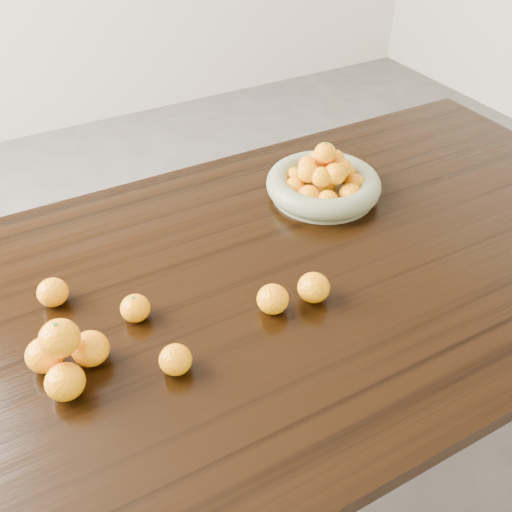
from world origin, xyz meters
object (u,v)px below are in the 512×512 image
fruit_bowl (324,182)px  orange_pyramid (65,355)px  loose_orange_0 (135,308)px  dining_table (264,306)px

fruit_bowl → orange_pyramid: fruit_bowl is taller
fruit_bowl → loose_orange_0: size_ratio=4.97×
dining_table → fruit_bowl: (0.29, 0.20, 0.13)m
dining_table → orange_pyramid: bearing=-171.5°
fruit_bowl → orange_pyramid: (-0.72, -0.27, 0.01)m
orange_pyramid → loose_orange_0: bearing=26.1°
fruit_bowl → orange_pyramid: size_ratio=2.01×
dining_table → loose_orange_0: (-0.28, 0.01, 0.12)m
dining_table → fruit_bowl: fruit_bowl is taller
fruit_bowl → orange_pyramid: bearing=-159.7°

